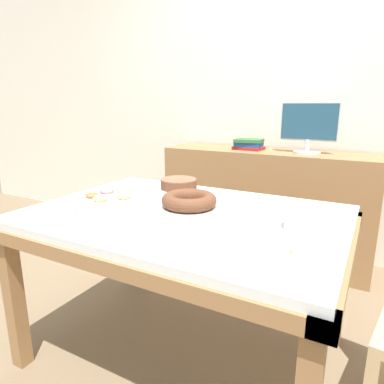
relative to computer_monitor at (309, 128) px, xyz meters
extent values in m
plane|color=#7A664C|center=(-0.30, -1.34, -1.10)|extent=(12.00, 12.00, 0.00)
cube|color=silver|center=(-0.30, 0.30, 0.20)|extent=(8.00, 0.10, 2.60)
cube|color=silver|center=(-0.30, -1.34, -0.34)|extent=(1.45, 1.02, 0.04)
cube|color=olive|center=(-0.30, -1.83, -0.39)|extent=(1.48, 0.08, 0.06)
cube|color=olive|center=(-0.30, -0.86, -0.39)|extent=(1.48, 0.08, 0.06)
cube|color=olive|center=(-1.00, -1.34, -0.39)|extent=(0.08, 1.05, 0.06)
cube|color=olive|center=(0.40, -1.34, -0.39)|extent=(0.08, 1.05, 0.06)
cube|color=olive|center=(-0.98, -1.80, -0.74)|extent=(0.07, 0.07, 0.71)
cube|color=olive|center=(-0.98, -0.88, -0.74)|extent=(0.07, 0.07, 0.71)
cube|color=olive|center=(0.38, -0.88, -0.74)|extent=(0.07, 0.07, 0.71)
cube|color=olive|center=(-0.30, 0.00, -0.64)|extent=(1.68, 0.44, 0.91)
cylinder|color=silver|center=(0.00, 0.00, -0.18)|extent=(0.20, 0.20, 0.02)
cylinder|color=silver|center=(0.00, 0.00, -0.13)|extent=(0.04, 0.04, 0.09)
cube|color=silver|center=(0.00, 0.00, 0.05)|extent=(0.42, 0.02, 0.28)
cube|color=navy|center=(0.00, -0.01, 0.05)|extent=(0.40, 0.00, 0.26)
cube|color=maroon|center=(-0.46, 0.00, -0.18)|extent=(0.25, 0.19, 0.02)
cube|color=#23478C|center=(-0.46, 0.00, -0.15)|extent=(0.21, 0.16, 0.04)
cube|color=#2D6638|center=(-0.46, 0.00, -0.12)|extent=(0.24, 0.20, 0.02)
cylinder|color=silver|center=(-0.53, -0.99, -0.32)|extent=(0.26, 0.26, 0.01)
cylinder|color=brown|center=(-0.53, -0.99, -0.29)|extent=(0.21, 0.21, 0.05)
cylinder|color=brown|center=(-0.53, -0.99, -0.26)|extent=(0.21, 0.21, 0.01)
cylinder|color=silver|center=(-0.30, -1.29, -0.32)|extent=(0.29, 0.29, 0.01)
torus|color=brown|center=(-0.30, -1.29, -0.28)|extent=(0.27, 0.27, 0.07)
cylinder|color=silver|center=(-0.76, -1.32, -0.32)|extent=(0.37, 0.37, 0.01)
torus|color=#EAD184|center=(-0.67, -1.33, -0.30)|extent=(0.07, 0.07, 0.03)
torus|color=#EAD184|center=(-0.75, -1.24, -0.30)|extent=(0.07, 0.07, 0.02)
torus|color=pink|center=(-0.83, -1.28, -0.30)|extent=(0.08, 0.08, 0.02)
torus|color=#B27042|center=(-0.84, -1.39, -0.30)|extent=(0.07, 0.07, 0.02)
torus|color=#EAD184|center=(-0.75, -1.42, -0.30)|extent=(0.08, 0.08, 0.03)
cylinder|color=silver|center=(0.27, -1.31, -0.32)|extent=(0.21, 0.21, 0.01)
cylinder|color=silver|center=(0.27, -1.31, -0.31)|extent=(0.21, 0.21, 0.01)
cylinder|color=silver|center=(0.27, -1.31, -0.30)|extent=(0.21, 0.21, 0.01)
cylinder|color=silver|center=(0.27, -1.31, -0.29)|extent=(0.21, 0.21, 0.01)
cylinder|color=silver|center=(0.27, -1.31, -0.28)|extent=(0.21, 0.21, 0.01)
cylinder|color=silver|center=(0.27, -1.31, -0.27)|extent=(0.21, 0.21, 0.01)
cylinder|color=silver|center=(0.27, -1.31, -0.26)|extent=(0.21, 0.21, 0.01)
cylinder|color=silver|center=(0.27, -1.31, -0.25)|extent=(0.21, 0.21, 0.01)
cylinder|color=silver|center=(0.27, -1.31, -0.24)|extent=(0.21, 0.21, 0.01)
cylinder|color=silver|center=(0.19, -0.99, -0.32)|extent=(0.04, 0.04, 0.02)
cylinder|color=white|center=(0.19, -0.99, -0.31)|extent=(0.03, 0.03, 0.00)
cone|color=#F9B74C|center=(0.19, -0.99, -0.30)|extent=(0.01, 0.01, 0.02)
cylinder|color=silver|center=(-0.12, -1.04, -0.32)|extent=(0.04, 0.04, 0.02)
cylinder|color=white|center=(-0.12, -1.04, -0.31)|extent=(0.03, 0.03, 0.00)
cone|color=#F9B74C|center=(-0.12, -1.04, -0.30)|extent=(0.01, 0.01, 0.02)
cylinder|color=silver|center=(0.04, -1.19, -0.32)|extent=(0.04, 0.04, 0.02)
cylinder|color=white|center=(0.04, -1.19, -0.31)|extent=(0.03, 0.03, 0.00)
cone|color=#F9B74C|center=(0.04, -1.19, -0.30)|extent=(0.01, 0.01, 0.02)
cylinder|color=silver|center=(0.26, -1.60, -0.32)|extent=(0.04, 0.04, 0.02)
cylinder|color=white|center=(0.26, -1.60, -0.31)|extent=(0.03, 0.03, 0.00)
cone|color=#F9B74C|center=(0.26, -1.60, -0.30)|extent=(0.01, 0.01, 0.02)
cylinder|color=silver|center=(-0.68, -1.65, -0.32)|extent=(0.04, 0.04, 0.02)
cylinder|color=white|center=(-0.68, -1.65, -0.31)|extent=(0.03, 0.03, 0.00)
cone|color=#F9B74C|center=(-0.68, -1.65, -0.30)|extent=(0.01, 0.01, 0.02)
camera|label=1|loc=(0.47, -2.68, 0.17)|focal=32.00mm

